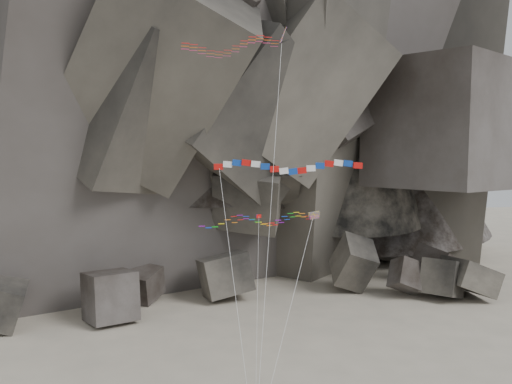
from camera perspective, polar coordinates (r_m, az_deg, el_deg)
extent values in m
cube|color=#47423F|center=(103.59, 17.79, -7.64)|extent=(9.77, 8.68, 7.07)
cube|color=#47423F|center=(93.61, 18.16, -8.50)|extent=(8.25, 8.15, 6.60)
cube|color=#47423F|center=(80.68, -14.37, -10.25)|extent=(8.05, 8.42, 7.11)
cube|color=#47423F|center=(88.87, -3.09, -8.82)|extent=(8.54, 7.37, 7.75)
cube|color=#47423F|center=(93.30, 14.86, -8.77)|extent=(6.14, 5.36, 6.84)
cube|color=#47423F|center=(95.44, 20.42, -8.73)|extent=(7.52, 8.46, 6.84)
cube|color=#47423F|center=(89.28, -11.57, -9.37)|extent=(7.94, 8.29, 5.84)
cube|color=#47423F|center=(94.02, 9.72, -7.91)|extent=(7.65, 9.05, 9.80)
cylinder|color=silver|center=(46.89, 1.36, -3.48)|extent=(4.66, 9.71, 32.26)
cube|color=red|center=(49.72, -3.76, 2.55)|extent=(0.88, 0.71, 0.51)
cube|color=white|center=(49.58, -2.84, 2.78)|extent=(0.91, 0.72, 0.57)
cube|color=#0E369A|center=(49.42, -1.91, 2.94)|extent=(0.93, 0.72, 0.60)
cube|color=red|center=(49.25, -0.97, 2.95)|extent=(0.94, 0.72, 0.61)
cube|color=white|center=(49.09, -0.02, 2.81)|extent=(0.92, 0.72, 0.58)
cube|color=#0E369A|center=(48.97, 0.94, 2.57)|extent=(0.89, 0.71, 0.52)
cube|color=red|center=(48.91, 1.88, 2.31)|extent=(0.91, 0.71, 0.56)
cube|color=white|center=(48.91, 2.81, 2.12)|extent=(0.93, 0.72, 0.60)
cube|color=#0E369A|center=(48.96, 3.72, 2.07)|extent=(0.94, 0.72, 0.61)
cube|color=red|center=(49.05, 4.62, 2.16)|extent=(0.93, 0.72, 0.59)
cube|color=white|center=(49.16, 5.52, 2.38)|extent=(0.90, 0.71, 0.54)
cube|color=#0E369A|center=(49.26, 6.41, 2.63)|extent=(0.90, 0.71, 0.54)
cube|color=red|center=(49.34, 7.32, 2.83)|extent=(0.93, 0.72, 0.59)
cube|color=white|center=(49.40, 8.24, 2.91)|extent=(0.94, 0.72, 0.61)
cube|color=#0E369A|center=(49.42, 9.18, 2.84)|extent=(0.93, 0.72, 0.60)
cube|color=red|center=(49.43, 10.14, 2.63)|extent=(0.90, 0.71, 0.55)
cylinder|color=silver|center=(47.06, -2.04, -10.54)|extent=(1.28, 8.77, 20.91)
cube|color=gold|center=(54.40, 5.81, -2.24)|extent=(1.16, 0.51, 0.63)
cube|color=#0CB219|center=(54.29, 5.86, -2.51)|extent=(0.97, 0.38, 0.43)
cylinder|color=silver|center=(49.85, 3.19, -12.47)|extent=(8.23, 11.07, 16.18)
cube|color=red|center=(50.48, 0.28, -2.44)|extent=(0.47, 0.21, 0.31)
cube|color=#0E369A|center=(50.46, 0.10, -2.44)|extent=(0.18, 0.10, 0.32)
cylinder|color=silver|center=(48.00, 0.10, -12.97)|extent=(2.30, 8.65, 16.49)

